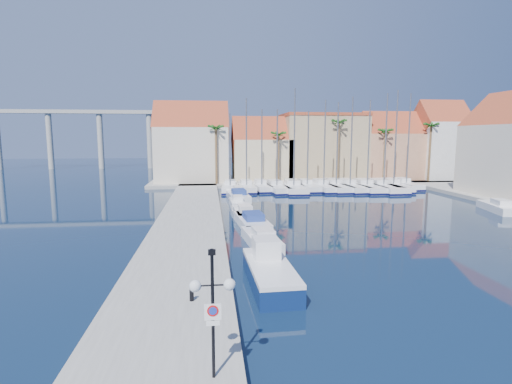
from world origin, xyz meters
TOP-DOWN VIEW (x-y plane):
  - ground at (0.00, 0.00)m, footprint 260.00×260.00m
  - quay_west at (-9.00, 13.50)m, footprint 6.00×77.00m
  - shore_north at (10.00, 48.00)m, footprint 54.00×16.00m
  - lamp_post at (-7.02, -10.04)m, footprint 1.43×0.39m
  - bollard at (-7.98, -3.94)m, footprint 0.21×0.21m
  - fishing_boat at (-3.87, -1.02)m, footprint 2.43×6.71m
  - motorboat_west_0 at (-3.28, 6.91)m, footprint 2.58×6.28m
  - motorboat_west_1 at (-3.33, 13.21)m, footprint 2.88×7.26m
  - motorboat_west_2 at (-3.68, 16.96)m, footprint 2.02×5.73m
  - motorboat_west_3 at (-3.94, 23.32)m, footprint 1.67×5.04m
  - motorboat_west_4 at (-3.46, 28.88)m, footprint 2.81×7.49m
  - motorboat_west_5 at (-3.30, 32.17)m, footprint 2.24×6.18m
  - motorboat_east_1 at (23.98, 17.30)m, footprint 3.23×6.42m
  - sailboat_0 at (-4.08, 36.60)m, footprint 2.92×8.73m
  - sailboat_1 at (-1.69, 36.74)m, footprint 2.31×8.63m
  - sailboat_2 at (0.57, 37.02)m, footprint 2.76×8.27m
  - sailboat_3 at (2.62, 35.78)m, footprint 3.25×9.64m
  - sailboat_4 at (5.20, 35.78)m, footprint 3.52×11.14m
  - sailboat_5 at (7.38, 36.42)m, footprint 2.58×8.68m
  - sailboat_6 at (9.75, 36.04)m, footprint 3.05×9.54m
  - sailboat_7 at (11.76, 36.30)m, footprint 3.01×10.78m
  - sailboat_8 at (13.72, 35.90)m, footprint 3.72×11.00m
  - sailboat_9 at (16.24, 35.41)m, footprint 3.02×10.99m
  - sailboat_10 at (18.65, 35.14)m, footprint 3.39×11.90m
  - sailboat_11 at (20.52, 35.63)m, footprint 3.24×10.50m
  - sailboat_12 at (23.14, 36.76)m, footprint 2.40×8.28m
  - building_0 at (-10.00, 47.00)m, footprint 12.30×9.00m
  - building_1 at (2.00, 47.00)m, footprint 10.30×8.00m
  - building_2 at (13.00, 48.00)m, footprint 14.20×10.20m
  - building_3 at (25.00, 47.00)m, footprint 10.30×8.00m
  - building_4 at (34.00, 46.00)m, footprint 8.30×8.00m
  - palm_0 at (-6.00, 42.00)m, footprint 2.60×2.60m
  - palm_1 at (4.00, 42.00)m, footprint 2.60×2.60m
  - palm_2 at (14.00, 42.00)m, footprint 2.60×2.60m
  - palm_3 at (22.00, 42.00)m, footprint 2.60×2.60m
  - palm_4 at (30.00, 42.00)m, footprint 2.60×2.60m
  - viaduct at (-39.07, 82.00)m, footprint 48.00×2.20m

SIDE VIEW (x-z plane):
  - ground at x=0.00m, z-range 0.00..0.00m
  - quay_west at x=-9.00m, z-range 0.00..0.50m
  - shore_north at x=10.00m, z-range 0.00..0.50m
  - motorboat_west_1 at x=-3.33m, z-range -0.19..1.21m
  - motorboat_east_1 at x=23.98m, z-range -0.19..1.21m
  - motorboat_west_0 at x=-3.28m, z-range -0.19..1.21m
  - motorboat_west_2 at x=-3.68m, z-range -0.19..1.21m
  - motorboat_west_3 at x=-3.94m, z-range -0.19..1.21m
  - motorboat_west_4 at x=-3.46m, z-range -0.19..1.21m
  - motorboat_west_5 at x=-3.30m, z-range -0.19..1.21m
  - sailboat_10 at x=18.65m, z-range -6.54..7.70m
  - sailboat_7 at x=11.76m, z-range -5.93..7.09m
  - sailboat_9 at x=16.24m, z-range -6.08..7.24m
  - sailboat_3 at x=2.62m, z-range -5.36..6.53m
  - sailboat_8 at x=13.72m, z-range -6.31..7.48m
  - sailboat_0 at x=-4.08m, z-range -5.07..6.25m
  - sailboat_5 at x=7.38m, z-range -5.25..6.45m
  - sailboat_4 at x=5.20m, z-range -6.83..8.03m
  - sailboat_6 at x=9.75m, z-range -6.05..7.27m
  - sailboat_11 at x=20.52m, z-range -6.79..8.01m
  - sailboat_2 at x=0.57m, z-range -5.37..6.59m
  - sailboat_1 at x=-1.69m, z-range -6.12..7.38m
  - sailboat_12 at x=23.14m, z-range -6.58..7.90m
  - bollard at x=-7.98m, z-range 0.50..1.02m
  - fishing_boat at x=-3.87m, z-range -0.39..1.93m
  - lamp_post at x=-7.02m, z-range 1.16..5.38m
  - building_1 at x=2.00m, z-range -0.20..10.80m
  - building_3 at x=25.00m, z-range -0.14..11.86m
  - building_2 at x=13.00m, z-range 0.51..12.01m
  - building_0 at x=-10.00m, z-range -0.23..13.27m
  - building_4 at x=34.00m, z-range -0.03..13.97m
  - palm_1 at x=4.00m, z-range 3.56..12.71m
  - palm_3 at x=22.00m, z-range 3.78..13.43m
  - palm_0 at x=-6.00m, z-range 4.00..14.15m
  - palm_4 at x=30.00m, z-range 4.22..14.87m
  - palm_2 at x=14.00m, z-range 4.44..15.59m
  - viaduct at x=-39.07m, z-range 3.02..17.47m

